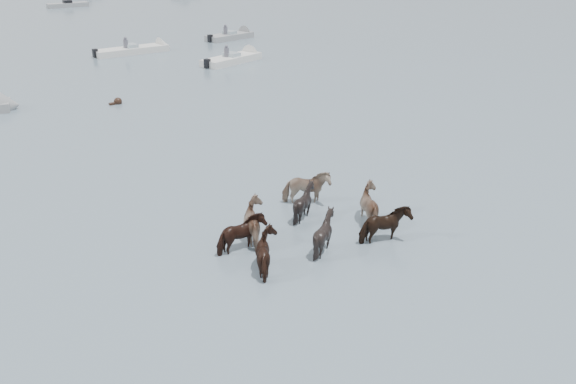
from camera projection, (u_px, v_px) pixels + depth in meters
ground at (293, 244)px, 17.35m from camera, size 400.00×400.00×0.00m
pony_herd at (310, 220)px, 17.70m from camera, size 5.75×4.85×1.37m
swimming_pony at (117, 102)px, 31.62m from camera, size 0.72×0.44×0.44m
motorboat_c at (141, 49)px, 45.37m from camera, size 6.34×1.85×1.92m
motorboat_d at (239, 58)px, 42.24m from camera, size 5.62×2.78×1.92m
motorboat_e at (236, 36)px, 51.50m from camera, size 5.14×2.25×1.92m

